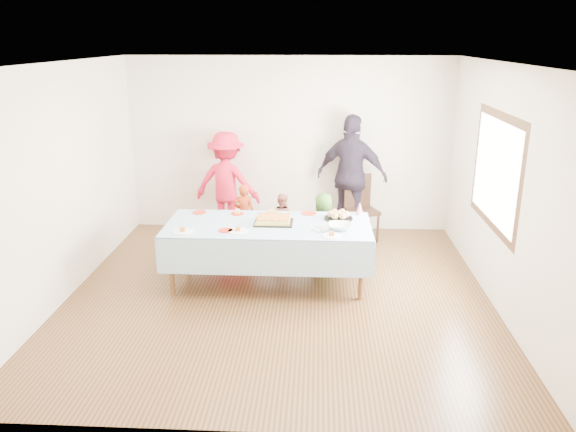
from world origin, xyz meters
name	(u,v)px	position (x,y,z in m)	size (l,w,h in m)	color
ground	(279,294)	(0.00, 0.00, 0.00)	(5.00, 5.00, 0.00)	#462714
room_walls	(283,149)	(0.05, 0.00, 1.77)	(5.04, 5.04, 2.72)	beige
party_table	(268,228)	(-0.15, 0.32, 0.72)	(2.50, 1.10, 0.78)	brown
birthday_cake	(274,220)	(-0.09, 0.36, 0.82)	(0.47, 0.36, 0.08)	black
rolls_tray	(338,216)	(0.72, 0.56, 0.83)	(0.36, 0.36, 0.11)	black
punch_bowl	(340,227)	(0.72, 0.16, 0.81)	(0.29, 0.29, 0.07)	silver
party_hat	(360,208)	(0.99, 0.76, 0.86)	(0.10, 0.10, 0.17)	silver
fork_pile	(320,228)	(0.49, 0.09, 0.81)	(0.24, 0.18, 0.07)	white
plate_red_far_a	(199,212)	(-1.08, 0.72, 0.79)	(0.18, 0.18, 0.01)	red
plate_red_far_b	(237,214)	(-0.58, 0.70, 0.79)	(0.16, 0.16, 0.01)	red
plate_red_far_c	(272,214)	(-0.14, 0.72, 0.79)	(0.17, 0.17, 0.01)	red
plate_red_far_d	(309,213)	(0.34, 0.76, 0.79)	(0.19, 0.19, 0.01)	red
plate_red_near	(226,230)	(-0.63, 0.04, 0.79)	(0.17, 0.17, 0.01)	red
plate_white_left	(183,232)	(-1.12, -0.03, 0.79)	(0.24, 0.24, 0.01)	white
plate_white_mid	(238,231)	(-0.48, 0.02, 0.79)	(0.24, 0.24, 0.01)	white
plate_white_right	(331,236)	(0.62, -0.09, 0.79)	(0.22, 0.22, 0.01)	white
dining_chair	(360,204)	(1.10, 2.03, 0.55)	(0.55, 0.55, 0.98)	black
toddler_left	(244,214)	(-0.64, 1.77, 0.45)	(0.33, 0.21, 0.89)	#BC3D17
toddler_mid	(323,227)	(0.54, 1.12, 0.48)	(0.47, 0.30, 0.96)	#396822
toddler_right	(282,218)	(-0.08, 1.76, 0.39)	(0.37, 0.29, 0.77)	#CF7660
adult_left	(227,183)	(-0.95, 2.20, 0.80)	(1.03, 0.59, 1.60)	red
adult_right	(352,176)	(0.97, 2.20, 0.94)	(1.10, 0.46, 1.88)	#2D2533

